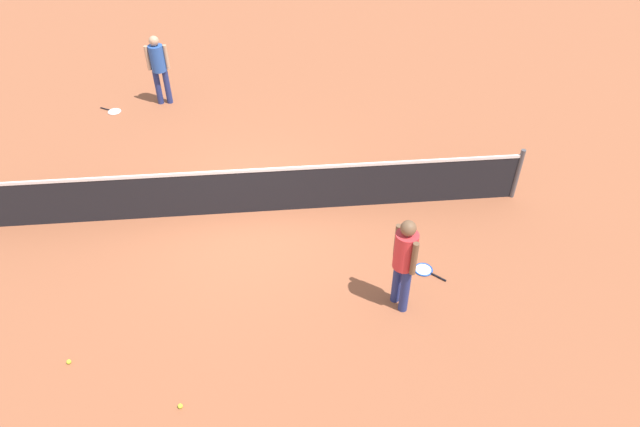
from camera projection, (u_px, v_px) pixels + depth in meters
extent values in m
plane|color=#9E5638|center=(255.00, 211.00, 10.67)|extent=(40.00, 40.00, 0.00)
cylinder|color=#4C4C51|center=(517.00, 174.00, 10.69)|extent=(0.09, 0.09, 1.07)
cube|color=black|center=(253.00, 192.00, 10.38)|extent=(10.00, 0.02, 0.91)
cube|color=white|center=(251.00, 171.00, 10.07)|extent=(10.00, 0.04, 0.06)
cylinder|color=navy|center=(397.00, 281.00, 8.69)|extent=(0.18, 0.18, 0.85)
cylinder|color=navy|center=(405.00, 290.00, 8.54)|extent=(0.18, 0.18, 0.85)
cylinder|color=red|center=(405.00, 250.00, 8.15)|extent=(0.44, 0.44, 0.62)
cylinder|color=brown|center=(397.00, 241.00, 8.28)|extent=(0.12, 0.12, 0.58)
cylinder|color=brown|center=(414.00, 259.00, 7.99)|extent=(0.12, 0.12, 0.58)
sphere|color=brown|center=(408.00, 228.00, 7.88)|extent=(0.30, 0.30, 0.23)
cylinder|color=navy|center=(167.00, 87.00, 13.69)|extent=(0.15, 0.15, 0.85)
cylinder|color=navy|center=(158.00, 87.00, 13.66)|extent=(0.15, 0.15, 0.85)
cylinder|color=#2D59B2|center=(157.00, 58.00, 13.21)|extent=(0.36, 0.36, 0.62)
cylinder|color=tan|center=(166.00, 57.00, 13.22)|extent=(0.09, 0.09, 0.58)
cylinder|color=tan|center=(148.00, 58.00, 13.17)|extent=(0.09, 0.09, 0.58)
sphere|color=tan|center=(154.00, 41.00, 12.94)|extent=(0.24, 0.24, 0.23)
torus|color=blue|center=(423.00, 270.00, 9.46)|extent=(0.44, 0.44, 0.02)
cylinder|color=silver|center=(423.00, 270.00, 9.46)|extent=(0.38, 0.38, 0.00)
cylinder|color=black|center=(438.00, 277.00, 9.32)|extent=(0.22, 0.22, 0.03)
torus|color=white|center=(114.00, 112.00, 13.58)|extent=(0.43, 0.43, 0.02)
cylinder|color=silver|center=(114.00, 112.00, 13.58)|extent=(0.37, 0.37, 0.00)
cylinder|color=black|center=(105.00, 109.00, 13.68)|extent=(0.26, 0.17, 0.03)
sphere|color=#C6E033|center=(69.00, 362.00, 8.01)|extent=(0.07, 0.07, 0.07)
sphere|color=#C6E033|center=(180.00, 406.00, 7.47)|extent=(0.07, 0.07, 0.07)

